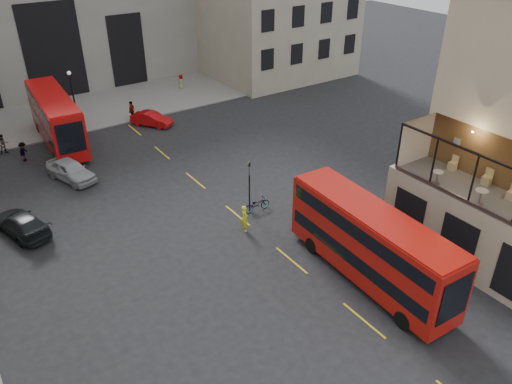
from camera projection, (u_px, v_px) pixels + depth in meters
ground at (391, 305)px, 26.41m from camera, size 140.00×140.00×0.00m
host_frontage at (475, 231)px, 28.47m from camera, size 3.00×11.00×4.50m
cafe_floor at (484, 196)px, 27.31m from camera, size 3.00×10.00×0.10m
gateway at (32, 1)px, 53.58m from camera, size 35.00×10.60×18.00m
pavement_far at (67, 113)px, 50.61m from camera, size 40.00×12.00×0.12m
traffic_light_near at (249, 180)px, 33.29m from camera, size 0.16×0.20×3.80m
street_lamp_b at (74, 102)px, 46.59m from camera, size 0.36×0.36×5.33m
bus_near at (371, 242)px, 27.13m from camera, size 3.00×11.17×4.42m
bus_far at (56, 117)px, 42.99m from camera, size 3.23×11.41×4.50m
car_a at (71, 170)px, 38.10m from camera, size 3.17×4.95×1.57m
car_b at (152, 119)px, 47.54m from camera, size 3.46×4.09×1.32m
car_c at (21, 224)px, 31.85m from camera, size 3.28×5.29×1.43m
bicycle at (257, 204)px, 34.33m from camera, size 1.97×0.79×1.01m
cyclist at (245, 218)px, 32.06m from camera, size 0.63×0.77×1.83m
pedestrian_a at (3, 144)px, 42.06m from camera, size 0.96×0.81×1.74m
pedestrian_b at (24, 152)px, 40.87m from camera, size 1.12×1.21×1.64m
pedestrian_c at (132, 110)px, 48.71m from camera, size 1.12×1.09×1.89m
pedestrian_d at (181, 82)px, 56.82m from camera, size 0.71×0.93×1.70m
cafe_table_mid at (481, 195)px, 26.24m from camera, size 0.66×0.66×0.83m
cafe_table_far at (437, 176)px, 28.20m from camera, size 0.61×0.61×0.76m
cafe_chair_b at (512, 195)px, 26.77m from camera, size 0.48×0.48×0.89m
cafe_chair_c at (487, 180)px, 28.21m from camera, size 0.55×0.55×0.96m
cafe_chair_d at (453, 165)px, 29.84m from camera, size 0.47×0.47×0.88m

